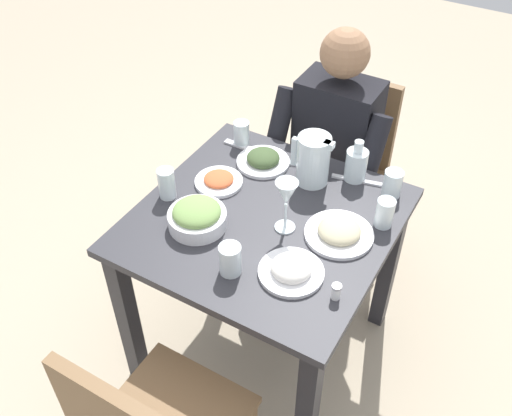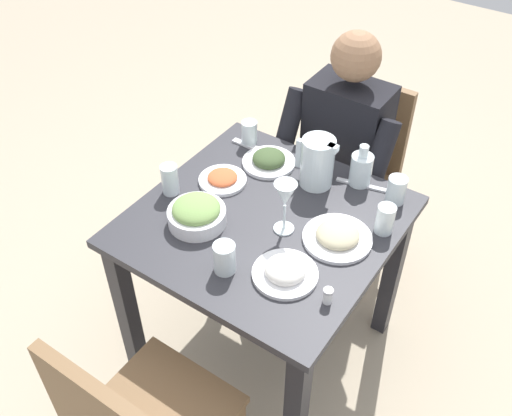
% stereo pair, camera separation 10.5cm
% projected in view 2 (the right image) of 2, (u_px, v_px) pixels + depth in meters
% --- Properties ---
extents(ground_plane, '(8.00, 8.00, 0.00)m').
position_uv_depth(ground_plane, '(263.00, 344.00, 2.46)').
color(ground_plane, tan).
extents(dining_table, '(0.84, 0.84, 0.74)m').
position_uv_depth(dining_table, '(265.00, 245.00, 2.06)').
color(dining_table, '#2D2D33').
rests_on(dining_table, ground_plane).
extents(chair_near, '(0.40, 0.40, 0.87)m').
position_uv_depth(chair_near, '(353.00, 165.00, 2.59)').
color(chair_near, brown).
rests_on(chair_near, ground_plane).
extents(diner_near, '(0.48, 0.53, 1.17)m').
position_uv_depth(diner_near, '(334.00, 162.00, 2.36)').
color(diner_near, black).
rests_on(diner_near, ground_plane).
extents(water_pitcher, '(0.16, 0.12, 0.19)m').
position_uv_depth(water_pitcher, '(317.00, 162.00, 2.05)').
color(water_pitcher, silver).
rests_on(water_pitcher, dining_table).
extents(salad_bowl, '(0.20, 0.20, 0.09)m').
position_uv_depth(salad_bowl, '(197.00, 213.00, 1.93)').
color(salad_bowl, white).
rests_on(salad_bowl, dining_table).
extents(plate_yoghurt, '(0.21, 0.21, 0.06)m').
position_uv_depth(plate_yoghurt, '(285.00, 271.00, 1.76)').
color(plate_yoghurt, white).
rests_on(plate_yoghurt, dining_table).
extents(plate_rice_curry, '(0.18, 0.18, 0.04)m').
position_uv_depth(plate_rice_curry, '(223.00, 179.00, 2.11)').
color(plate_rice_curry, white).
rests_on(plate_rice_curry, dining_table).
extents(plate_beans, '(0.23, 0.23, 0.05)m').
position_uv_depth(plate_beans, '(338.00, 236.00, 1.88)').
color(plate_beans, white).
rests_on(plate_beans, dining_table).
extents(plate_dolmas, '(0.20, 0.20, 0.05)m').
position_uv_depth(plate_dolmas, '(269.00, 160.00, 2.18)').
color(plate_dolmas, white).
rests_on(plate_dolmas, dining_table).
extents(water_glass_by_pitcher, '(0.06, 0.06, 0.11)m').
position_uv_depth(water_glass_by_pitcher, '(170.00, 179.00, 2.04)').
color(water_glass_by_pitcher, silver).
rests_on(water_glass_by_pitcher, dining_table).
extents(water_glass_near_left, '(0.06, 0.06, 0.10)m').
position_uv_depth(water_glass_near_left, '(249.00, 133.00, 2.26)').
color(water_glass_near_left, silver).
rests_on(water_glass_near_left, dining_table).
extents(water_glass_far_left, '(0.07, 0.07, 0.10)m').
position_uv_depth(water_glass_far_left, '(396.00, 190.00, 2.00)').
color(water_glass_far_left, silver).
rests_on(water_glass_far_left, dining_table).
extents(water_glass_near_right, '(0.07, 0.07, 0.10)m').
position_uv_depth(water_glass_near_right, '(225.00, 258.00, 1.76)').
color(water_glass_near_right, silver).
rests_on(water_glass_near_right, dining_table).
extents(water_glass_center, '(0.06, 0.06, 0.11)m').
position_uv_depth(water_glass_center, '(385.00, 219.00, 1.89)').
color(water_glass_center, silver).
rests_on(water_glass_center, dining_table).
extents(wine_glass, '(0.08, 0.08, 0.20)m').
position_uv_depth(wine_glass, '(285.00, 197.00, 1.84)').
color(wine_glass, silver).
rests_on(wine_glass, dining_table).
extents(oil_carafe, '(0.08, 0.08, 0.16)m').
position_uv_depth(oil_carafe, '(361.00, 171.00, 2.07)').
color(oil_carafe, silver).
rests_on(oil_carafe, dining_table).
extents(salt_shaker, '(0.03, 0.03, 0.05)m').
position_uv_depth(salt_shaker, '(328.00, 296.00, 1.68)').
color(salt_shaker, white).
rests_on(salt_shaker, dining_table).
extents(fork_near, '(0.17, 0.03, 0.01)m').
position_uv_depth(fork_near, '(251.00, 147.00, 2.27)').
color(fork_near, silver).
rests_on(fork_near, dining_table).
extents(knife_near, '(0.18, 0.06, 0.01)m').
position_uv_depth(knife_near, '(361.00, 185.00, 2.10)').
color(knife_near, silver).
rests_on(knife_near, dining_table).
extents(fork_far, '(0.17, 0.07, 0.01)m').
position_uv_depth(fork_far, '(303.00, 166.00, 2.18)').
color(fork_far, silver).
rests_on(fork_far, dining_table).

